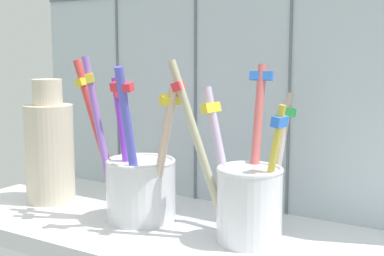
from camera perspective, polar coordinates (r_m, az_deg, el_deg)
counter_slab at (r=61.02cm, az=-0.03°, el=-11.42°), size 64.00×22.00×2.00cm
tile_wall_back at (r=67.86cm, az=5.48°, el=9.04°), size 64.00×2.20×45.00cm
toothbrush_cup_left at (r=63.10cm, az=-5.56°, el=-5.55°), size 14.88×9.46×18.77cm
toothbrush_cup_right at (r=56.34cm, az=5.85°, el=-6.92°), size 11.78×11.43×18.49cm
ceramic_vase at (r=72.27cm, az=-14.70°, el=-2.07°), size 6.17×6.17×15.71cm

